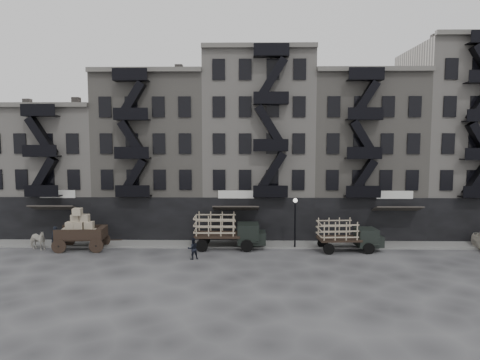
{
  "coord_description": "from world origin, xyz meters",
  "views": [
    {
      "loc": [
        -0.96,
        -32.72,
        9.17
      ],
      "look_at": [
        -1.64,
        4.0,
        5.67
      ],
      "focal_mm": 32.0,
      "sensor_mm": 36.0,
      "label": 1
    }
  ],
  "objects_px": {
    "pedestrian_mid": "(193,249)",
    "wagon": "(80,226)",
    "horse": "(37,240)",
    "stake_truck_east": "(348,233)",
    "pedestrian_west": "(56,238)",
    "stake_truck_west": "(228,229)"
  },
  "relations": [
    {
      "from": "pedestrian_west",
      "to": "pedestrian_mid",
      "type": "bearing_deg",
      "value": -29.7
    },
    {
      "from": "horse",
      "to": "wagon",
      "type": "height_order",
      "value": "wagon"
    },
    {
      "from": "wagon",
      "to": "pedestrian_mid",
      "type": "bearing_deg",
      "value": -18.68
    },
    {
      "from": "wagon",
      "to": "stake_truck_west",
      "type": "relative_size",
      "value": 0.72
    },
    {
      "from": "wagon",
      "to": "stake_truck_east",
      "type": "bearing_deg",
      "value": -3.49
    },
    {
      "from": "wagon",
      "to": "pedestrian_west",
      "type": "xyz_separation_m",
      "value": [
        -2.09,
        0.06,
        -1.04
      ]
    },
    {
      "from": "stake_truck_west",
      "to": "pedestrian_mid",
      "type": "relative_size",
      "value": 3.55
    },
    {
      "from": "stake_truck_east",
      "to": "pedestrian_mid",
      "type": "xyz_separation_m",
      "value": [
        -12.43,
        -2.64,
        -0.66
      ]
    },
    {
      "from": "stake_truck_east",
      "to": "pedestrian_west",
      "type": "xyz_separation_m",
      "value": [
        -24.26,
        0.08,
        -0.53
      ]
    },
    {
      "from": "horse",
      "to": "pedestrian_west",
      "type": "relative_size",
      "value": 1.02
    },
    {
      "from": "horse",
      "to": "stake_truck_east",
      "type": "bearing_deg",
      "value": -67.0
    },
    {
      "from": "wagon",
      "to": "pedestrian_mid",
      "type": "relative_size",
      "value": 2.56
    },
    {
      "from": "stake_truck_west",
      "to": "pedestrian_west",
      "type": "relative_size",
      "value": 3.06
    },
    {
      "from": "stake_truck_east",
      "to": "pedestrian_mid",
      "type": "height_order",
      "value": "stake_truck_east"
    },
    {
      "from": "pedestrian_mid",
      "to": "wagon",
      "type": "bearing_deg",
      "value": -38.53
    },
    {
      "from": "wagon",
      "to": "pedestrian_west",
      "type": "distance_m",
      "value": 2.33
    },
    {
      "from": "stake_truck_west",
      "to": "pedestrian_mid",
      "type": "bearing_deg",
      "value": -127.4
    },
    {
      "from": "horse",
      "to": "stake_truck_west",
      "type": "xyz_separation_m",
      "value": [
        15.84,
        0.78,
        0.86
      ]
    },
    {
      "from": "horse",
      "to": "pedestrian_west",
      "type": "height_order",
      "value": "pedestrian_west"
    },
    {
      "from": "stake_truck_east",
      "to": "pedestrian_mid",
      "type": "bearing_deg",
      "value": -172.02
    },
    {
      "from": "stake_truck_west",
      "to": "pedestrian_west",
      "type": "height_order",
      "value": "stake_truck_west"
    },
    {
      "from": "stake_truck_east",
      "to": "pedestrian_mid",
      "type": "distance_m",
      "value": 12.73
    }
  ]
}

